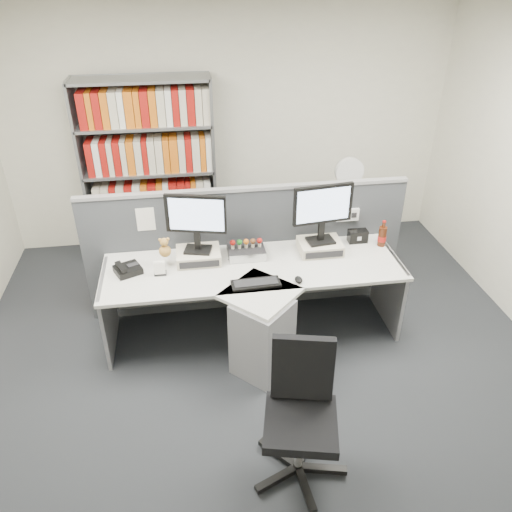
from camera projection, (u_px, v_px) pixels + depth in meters
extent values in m
plane|color=#2C2E33|center=(268.00, 395.00, 4.10)|extent=(5.50, 5.50, 0.00)
cube|color=silver|center=(228.00, 129.00, 5.73)|extent=(5.00, 0.04, 2.70)
cube|color=white|center=(274.00, 32.00, 2.71)|extent=(5.00, 5.50, 0.04)
cube|color=#404348|center=(247.00, 250.00, 4.83)|extent=(3.00, 0.05, 1.25)
cube|color=#A1A0A6|center=(246.00, 189.00, 4.51)|extent=(3.00, 0.07, 0.03)
cube|color=white|center=(347.00, 215.00, 4.76)|extent=(0.22, 0.04, 0.12)
cube|color=white|center=(145.00, 218.00, 4.48)|extent=(0.16, 0.00, 0.22)
cube|color=white|center=(191.00, 215.00, 4.53)|extent=(0.16, 0.00, 0.22)
cube|color=white|center=(322.00, 207.00, 4.68)|extent=(0.16, 0.00, 0.22)
cube|color=silver|center=(253.00, 267.00, 4.43)|extent=(2.60, 0.80, 0.03)
cube|color=silver|center=(260.00, 293.00, 4.09)|extent=(0.74, 0.74, 0.03)
cube|color=gray|center=(262.00, 338.00, 4.17)|extent=(0.57, 0.57, 0.69)
cube|color=gray|center=(108.00, 312.00, 4.44)|extent=(0.03, 0.70, 0.72)
cube|color=gray|center=(388.00, 287.00, 4.77)|extent=(0.03, 0.70, 0.72)
cube|color=gray|center=(248.00, 279.00, 4.92)|extent=(2.50, 0.02, 0.45)
cube|color=beige|center=(198.00, 256.00, 4.47)|extent=(0.38, 0.30, 0.10)
cube|color=black|center=(199.00, 264.00, 4.35)|extent=(0.34, 0.01, 0.06)
cube|color=beige|center=(320.00, 246.00, 4.61)|extent=(0.38, 0.30, 0.10)
cube|color=black|center=(324.00, 255.00, 4.49)|extent=(0.34, 0.01, 0.06)
cube|color=black|center=(198.00, 250.00, 4.44)|extent=(0.26, 0.22, 0.02)
cube|color=black|center=(197.00, 240.00, 4.39)|extent=(0.06, 0.04, 0.19)
cube|color=black|center=(196.00, 214.00, 4.26)|extent=(0.51, 0.16, 0.34)
cube|color=#BDD3FA|center=(196.00, 215.00, 4.25)|extent=(0.45, 0.12, 0.29)
cube|color=black|center=(320.00, 240.00, 4.58)|extent=(0.25, 0.20, 0.02)
cube|color=black|center=(321.00, 231.00, 4.53)|extent=(0.06, 0.04, 0.19)
cube|color=black|center=(323.00, 204.00, 4.40)|extent=(0.54, 0.10, 0.35)
cube|color=#BDD3FA|center=(323.00, 205.00, 4.38)|extent=(0.48, 0.06, 0.30)
cube|color=black|center=(246.00, 251.00, 4.56)|extent=(0.33, 0.29, 0.09)
cube|color=silver|center=(248.00, 259.00, 4.44)|extent=(0.33, 0.01, 0.08)
cylinder|color=beige|center=(233.00, 247.00, 4.50)|extent=(0.03, 0.03, 0.03)
sphere|color=#A5140F|center=(233.00, 243.00, 4.48)|extent=(0.05, 0.05, 0.05)
cylinder|color=beige|center=(239.00, 246.00, 4.50)|extent=(0.03, 0.03, 0.03)
sphere|color=#19721E|center=(239.00, 242.00, 4.48)|extent=(0.05, 0.05, 0.05)
cylinder|color=beige|center=(246.00, 246.00, 4.51)|extent=(0.03, 0.03, 0.03)
sphere|color=orange|center=(246.00, 242.00, 4.49)|extent=(0.05, 0.05, 0.05)
cylinder|color=beige|center=(253.00, 245.00, 4.52)|extent=(0.03, 0.03, 0.03)
sphere|color=#593319|center=(253.00, 241.00, 4.50)|extent=(0.05, 0.05, 0.05)
cylinder|color=beige|center=(260.00, 245.00, 4.53)|extent=(0.03, 0.03, 0.03)
sphere|color=#A5140F|center=(260.00, 241.00, 4.51)|extent=(0.05, 0.05, 0.05)
cube|color=black|center=(256.00, 284.00, 4.16)|extent=(0.41, 0.17, 0.02)
cube|color=black|center=(256.00, 282.00, 4.16)|extent=(0.36, 0.12, 0.01)
ellipsoid|color=black|center=(299.00, 280.00, 4.20)|extent=(0.06, 0.10, 0.04)
cube|color=black|center=(128.00, 270.00, 4.31)|extent=(0.27, 0.26, 0.06)
cube|color=black|center=(121.00, 267.00, 4.26)|extent=(0.11, 0.17, 0.03)
cube|color=black|center=(133.00, 265.00, 4.32)|extent=(0.11, 0.09, 0.01)
cube|color=black|center=(160.00, 273.00, 4.30)|extent=(0.10, 0.06, 0.02)
cube|color=white|center=(160.00, 268.00, 4.25)|extent=(0.09, 0.04, 0.10)
cube|color=white|center=(160.00, 266.00, 4.29)|extent=(0.09, 0.04, 0.10)
sphere|color=#AD7F39|center=(165.00, 251.00, 4.34)|extent=(0.10, 0.10, 0.10)
sphere|color=#AD7F39|center=(164.00, 242.00, 4.29)|extent=(0.07, 0.07, 0.07)
sphere|color=#AD7F39|center=(160.00, 240.00, 4.27)|extent=(0.03, 0.03, 0.03)
sphere|color=#AD7F39|center=(168.00, 239.00, 4.28)|extent=(0.03, 0.03, 0.03)
cube|color=black|center=(358.00, 236.00, 4.76)|extent=(0.18, 0.10, 0.12)
cylinder|color=#3F190A|center=(382.00, 236.00, 4.68)|extent=(0.07, 0.07, 0.19)
cylinder|color=#A5140F|center=(382.00, 238.00, 4.69)|extent=(0.08, 0.08, 0.05)
cylinder|color=#3F190A|center=(384.00, 225.00, 4.62)|extent=(0.03, 0.03, 0.05)
cylinder|color=#A5140F|center=(384.00, 222.00, 4.60)|extent=(0.03, 0.03, 0.01)
cube|color=gray|center=(85.00, 176.00, 5.46)|extent=(0.03, 0.40, 2.00)
cube|color=gray|center=(213.00, 169.00, 5.63)|extent=(0.03, 0.40, 2.00)
cube|color=gray|center=(151.00, 166.00, 5.71)|extent=(1.40, 0.02, 2.00)
cube|color=gray|center=(159.00, 250.00, 6.05)|extent=(1.38, 0.40, 0.03)
cube|color=gray|center=(155.00, 212.00, 5.79)|extent=(1.38, 0.40, 0.03)
cube|color=gray|center=(150.00, 170.00, 5.53)|extent=(1.38, 0.40, 0.03)
cube|color=gray|center=(145.00, 125.00, 5.28)|extent=(1.38, 0.40, 0.03)
cube|color=gray|center=(139.00, 79.00, 5.04)|extent=(1.38, 0.40, 0.03)
cube|color=#A5140F|center=(157.00, 236.00, 5.92)|extent=(1.24, 0.28, 0.36)
cube|color=orange|center=(153.00, 197.00, 5.67)|extent=(1.24, 0.28, 0.36)
cube|color=beige|center=(148.00, 154.00, 5.41)|extent=(1.24, 0.28, 0.36)
cube|color=white|center=(142.00, 107.00, 5.15)|extent=(1.24, 0.28, 0.36)
cube|color=gray|center=(343.00, 230.00, 5.76)|extent=(0.45, 0.60, 0.70)
cube|color=black|center=(353.00, 229.00, 5.42)|extent=(0.40, 0.02, 0.28)
cube|color=black|center=(350.00, 255.00, 5.59)|extent=(0.40, 0.02, 0.28)
cylinder|color=white|center=(346.00, 201.00, 5.58)|extent=(0.18, 0.18, 0.03)
cylinder|color=white|center=(347.00, 192.00, 5.52)|extent=(0.03, 0.03, 0.18)
cylinder|color=white|center=(349.00, 172.00, 5.38)|extent=(0.31, 0.06, 0.31)
cylinder|color=silver|center=(349.00, 171.00, 5.40)|extent=(0.31, 0.05, 0.31)
cylinder|color=silver|center=(299.00, 447.00, 3.36)|extent=(0.05, 0.05, 0.40)
cube|color=black|center=(301.00, 424.00, 3.25)|extent=(0.56, 0.56, 0.07)
cube|color=black|center=(303.00, 368.00, 3.29)|extent=(0.42, 0.20, 0.47)
cube|color=black|center=(325.00, 469.00, 3.46)|extent=(0.31, 0.12, 0.04)
cylinder|color=black|center=(342.00, 472.00, 3.46)|extent=(0.05, 0.05, 0.03)
cube|color=black|center=(306.00, 446.00, 3.62)|extent=(0.20, 0.29, 0.04)
cylinder|color=black|center=(311.00, 435.00, 3.72)|extent=(0.05, 0.05, 0.03)
cube|color=black|center=(277.00, 452.00, 3.57)|extent=(0.24, 0.26, 0.04)
cylinder|color=black|center=(264.00, 444.00, 3.65)|extent=(0.05, 0.05, 0.03)
cube|color=black|center=(275.00, 479.00, 3.39)|extent=(0.30, 0.16, 0.04)
cylinder|color=black|center=(260.00, 489.00, 3.34)|extent=(0.05, 0.05, 0.03)
cube|color=black|center=(306.00, 491.00, 3.32)|extent=(0.08, 0.31, 0.04)
cylinder|color=black|center=(312.00, 509.00, 3.23)|extent=(0.05, 0.05, 0.03)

